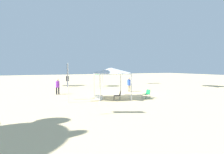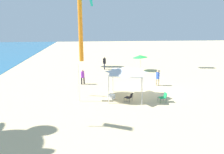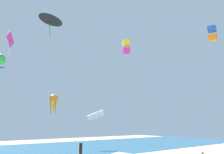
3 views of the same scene
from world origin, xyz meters
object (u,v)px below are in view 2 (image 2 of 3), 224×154
at_px(beach_umbrella, 140,56).
at_px(person_near_umbrella, 83,76).
at_px(person_kite_handler, 158,77).
at_px(folding_chair_left_of_tent, 129,97).
at_px(cooler_box, 112,96).
at_px(banner_flag, 79,79).
at_px(canopy_tent, 127,70).
at_px(person_by_tent, 104,62).
at_px(folding_chair_facing_ocean, 163,97).

relative_size(beach_umbrella, person_near_umbrella, 1.40).
bearing_deg(person_kite_handler, folding_chair_left_of_tent, 30.30).
height_order(cooler_box, banner_flag, banner_flag).
xyz_separation_m(canopy_tent, folding_chair_left_of_tent, (-1.22, -0.09, -2.10)).
bearing_deg(person_by_tent, person_near_umbrella, -13.61).
xyz_separation_m(folding_chair_left_of_tent, person_kite_handler, (4.79, -3.94, 0.53)).
height_order(folding_chair_facing_ocean, cooler_box, folding_chair_facing_ocean).
distance_m(banner_flag, person_near_umbrella, 5.51).
xyz_separation_m(folding_chair_left_of_tent, banner_flag, (0.72, 4.31, 1.51)).
relative_size(beach_umbrella, cooler_box, 3.17).
distance_m(canopy_tent, person_kite_handler, 5.61).
relative_size(person_kite_handler, person_by_tent, 0.91).
bearing_deg(cooler_box, beach_umbrella, -24.24).
height_order(beach_umbrella, cooler_box, beach_umbrella).
xyz_separation_m(person_near_umbrella, person_by_tent, (7.82, -2.92, 0.11)).
distance_m(folding_chair_left_of_tent, person_by_tent, 14.03).
bearing_deg(folding_chair_left_of_tent, folding_chair_facing_ocean, 122.58).
distance_m(canopy_tent, cooler_box, 2.74).
height_order(canopy_tent, person_near_umbrella, canopy_tent).
bearing_deg(folding_chair_left_of_tent, banner_flag, -61.79).
relative_size(banner_flag, person_near_umbrella, 1.96).
relative_size(beach_umbrella, folding_chair_facing_ocean, 2.88).
xyz_separation_m(canopy_tent, banner_flag, (-0.50, 4.22, -0.60)).
relative_size(folding_chair_left_of_tent, cooler_box, 1.10).
bearing_deg(beach_umbrella, cooler_box, 155.76).
relative_size(canopy_tent, person_by_tent, 2.09).
bearing_deg(person_near_umbrella, cooler_box, -90.51).
bearing_deg(folding_chair_left_of_tent, person_near_umbrella, -108.27).
bearing_deg(canopy_tent, folding_chair_left_of_tent, -175.95).
bearing_deg(beach_umbrella, folding_chair_left_of_tent, 163.48).
distance_m(canopy_tent, banner_flag, 4.30).
relative_size(banner_flag, person_kite_handler, 1.93).
bearing_deg(banner_flag, person_kite_handler, -63.72).
xyz_separation_m(folding_chair_facing_ocean, cooler_box, (1.33, 4.36, -0.27)).
bearing_deg(canopy_tent, person_by_tent, 5.15).
height_order(folding_chair_left_of_tent, cooler_box, folding_chair_left_of_tent).
bearing_deg(person_near_umbrella, folding_chair_left_of_tent, -84.56).
relative_size(cooler_box, person_by_tent, 0.40).
distance_m(person_kite_handler, person_by_tent, 10.53).
height_order(folding_chair_facing_ocean, person_kite_handler, person_kite_handler).
bearing_deg(person_kite_handler, person_by_tent, -80.85).
bearing_deg(person_kite_handler, person_near_umbrella, -29.74).
height_order(beach_umbrella, person_by_tent, beach_umbrella).
bearing_deg(cooler_box, person_by_tent, -0.91).
height_order(canopy_tent, beach_umbrella, canopy_tent).
xyz_separation_m(banner_flag, person_near_umbrella, (5.42, -0.16, -1.00)).
height_order(canopy_tent, banner_flag, banner_flag).
height_order(banner_flag, person_near_umbrella, banner_flag).
xyz_separation_m(canopy_tent, cooler_box, (-0.15, 1.35, -2.38)).
bearing_deg(banner_flag, beach_umbrella, -34.23).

